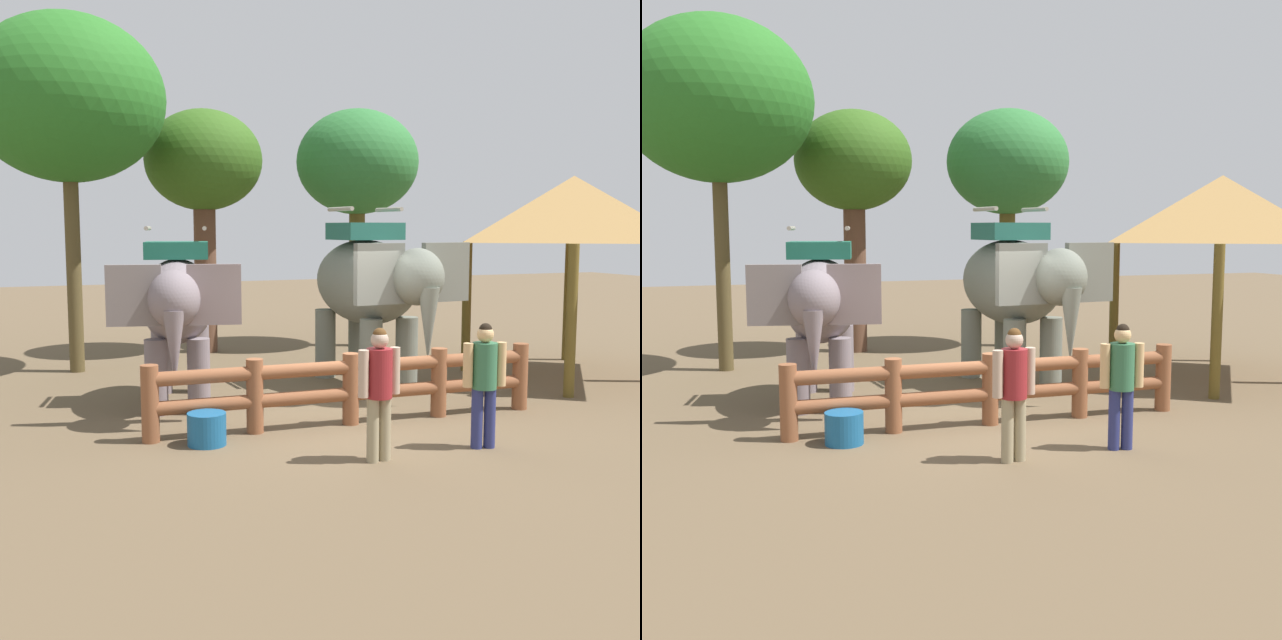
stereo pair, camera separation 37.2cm
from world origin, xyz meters
TOP-DOWN VIEW (x-y plane):
  - ground_plane at (0.00, 0.00)m, footprint 60.00×60.00m
  - log_fence at (-0.00, -0.16)m, footprint 6.01×0.40m
  - elephant_near_left at (-2.11, 1.95)m, footprint 2.12×3.44m
  - elephant_center at (1.44, 2.26)m, footprint 2.15×3.78m
  - tourist_woman_in_black at (-0.39, -1.94)m, footprint 0.58×0.36m
  - tourist_man_in_blue at (1.13, -1.92)m, footprint 0.57×0.37m
  - thatched_shelter at (5.39, 1.73)m, footprint 4.17×4.17m
  - tree_far_left at (3.17, 6.82)m, footprint 2.91×2.91m
  - tree_back_center at (-3.45, 5.65)m, footprint 3.75×3.75m
  - tree_far_right at (-0.47, 7.17)m, footprint 2.66×2.66m
  - feed_bucket at (-2.21, -0.48)m, footprint 0.52×0.52m

SIDE VIEW (x-z plane):
  - ground_plane at x=0.00m, z-range 0.00..0.00m
  - feed_bucket at x=-2.21m, z-range 0.00..0.43m
  - log_fence at x=0.00m, z-range 0.08..1.13m
  - tourist_man_in_blue at x=1.13m, z-range 0.13..1.77m
  - tourist_woman_in_black at x=-0.39m, z-range 0.13..1.79m
  - elephant_near_left at x=-2.11m, z-range 0.18..3.07m
  - elephant_center at x=1.44m, z-range 0.20..3.43m
  - thatched_shelter at x=5.39m, z-range 1.26..5.10m
  - tree_far_right at x=-0.47m, z-range 1.49..6.99m
  - tree_far_left at x=3.17m, z-range 1.53..7.18m
  - tree_back_center at x=-3.45m, z-range 1.84..8.76m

